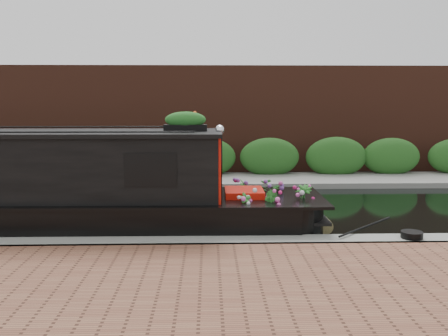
{
  "coord_description": "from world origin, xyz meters",
  "views": [
    {
      "loc": [
        0.13,
        -12.11,
        2.82
      ],
      "look_at": [
        0.48,
        -0.6,
        1.18
      ],
      "focal_mm": 40.0,
      "sensor_mm": 36.0,
      "label": 1
    }
  ],
  "objects": [
    {
      "name": "near_bank_coping",
      "position": [
        0.0,
        -3.3,
        0.0
      ],
      "size": [
        40.0,
        0.6,
        0.5
      ],
      "primitive_type": "cube",
      "color": "gray",
      "rests_on": "ground"
    },
    {
      "name": "far_brick_wall",
      "position": [
        0.0,
        7.2,
        0.0
      ],
      "size": [
        40.0,
        1.0,
        8.0
      ],
      "primitive_type": "cube",
      "color": "#50271B",
      "rests_on": "ground"
    },
    {
      "name": "far_hedge",
      "position": [
        0.0,
        5.1,
        0.0
      ],
      "size": [
        40.0,
        1.1,
        2.8
      ],
      "primitive_type": "cube",
      "color": "#23571D",
      "rests_on": "ground"
    },
    {
      "name": "ground",
      "position": [
        0.0,
        0.0,
        0.0
      ],
      "size": [
        80.0,
        80.0,
        0.0
      ],
      "primitive_type": "plane",
      "color": "black",
      "rests_on": "ground"
    },
    {
      "name": "far_bank_path",
      "position": [
        0.0,
        4.2,
        0.0
      ],
      "size": [
        40.0,
        2.4,
        0.34
      ],
      "primitive_type": "cube",
      "color": "gray",
      "rests_on": "ground"
    },
    {
      "name": "narrowboat",
      "position": [
        -3.71,
        -1.99,
        0.82
      ],
      "size": [
        11.81,
        2.15,
        2.75
      ],
      "rotation": [
        0.0,
        0.0,
        -0.01
      ],
      "color": "black",
      "rests_on": "ground"
    },
    {
      "name": "rope_fender",
      "position": [
        2.53,
        -1.99,
        0.16
      ],
      "size": [
        0.32,
        0.37,
        0.32
      ],
      "primitive_type": "cylinder",
      "rotation": [
        1.57,
        0.0,
        0.0
      ],
      "color": "olive",
      "rests_on": "ground"
    },
    {
      "name": "coiled_mooring_rope",
      "position": [
        3.86,
        -3.3,
        0.31
      ],
      "size": [
        0.4,
        0.4,
        0.12
      ],
      "primitive_type": "cylinder",
      "color": "black",
      "rests_on": "near_bank_coping"
    }
  ]
}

